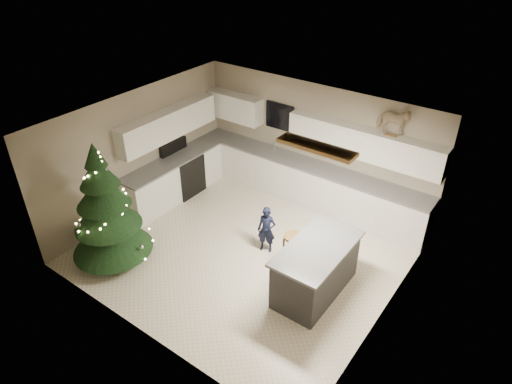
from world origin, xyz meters
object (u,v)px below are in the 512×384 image
(island, at_px, (316,269))
(bar_stool, at_px, (293,243))
(rocking_horse, at_px, (393,121))
(toddler, at_px, (267,230))
(christmas_tree, at_px, (107,215))

(island, bearing_deg, bar_stool, 153.31)
(rocking_horse, bearing_deg, island, 168.56)
(toddler, bearing_deg, bar_stool, -26.52)
(bar_stool, distance_m, christmas_tree, 3.35)
(christmas_tree, relative_size, toddler, 2.52)
(island, height_order, christmas_tree, christmas_tree)
(island, height_order, toddler, same)
(bar_stool, xyz_separation_m, christmas_tree, (-2.81, -1.77, 0.47))
(island, height_order, rocking_horse, rocking_horse)
(christmas_tree, bearing_deg, toddler, 40.71)
(toddler, distance_m, rocking_horse, 3.06)
(island, distance_m, bar_stool, 0.72)
(toddler, bearing_deg, christmas_tree, -158.07)
(toddler, bearing_deg, island, -36.49)
(bar_stool, height_order, christmas_tree, christmas_tree)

